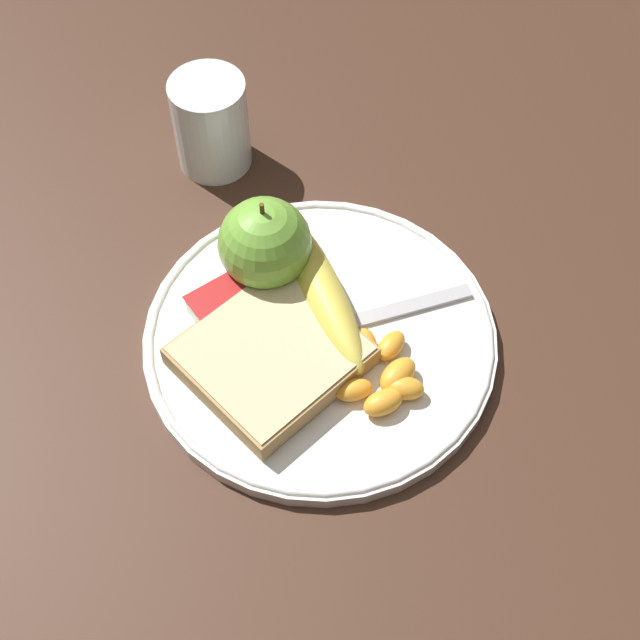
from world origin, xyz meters
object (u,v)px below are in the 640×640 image
apple (267,242)px  bread_slice (269,354)px  juice_glass (211,126)px  fork (333,328)px  jam_packet (221,307)px  plate (320,337)px  banana (319,287)px

apple → bread_slice: (-0.05, -0.07, -0.03)m
juice_glass → fork: juice_glass is taller
juice_glass → jam_packet: 0.18m
juice_glass → plate: bearing=-99.9°
apple → fork: apple is taller
juice_glass → fork: 0.22m
juice_glass → bread_slice: size_ratio=0.65×
banana → plate: bearing=-124.7°
juice_glass → banana: (-0.02, -0.19, -0.01)m
jam_packet → banana: bearing=-24.8°
plate → fork: (0.01, -0.00, 0.01)m
banana → jam_packet: banana is taller
banana → apple: bearing=109.7°
plate → banana: bearing=55.3°
apple → plate: bearing=-91.6°
plate → fork: 0.01m
fork → jam_packet: size_ratio=4.29×
juice_glass → apple: bearing=-104.0°
banana → fork: size_ratio=0.87×
juice_glass → fork: size_ratio=0.46×
banana → bread_slice: bearing=-158.5°
jam_packet → plate: bearing=-49.0°
juice_glass → bread_slice: (-0.08, -0.21, -0.02)m
jam_packet → bread_slice: bearing=-83.2°
fork → jam_packet: bearing=-26.8°
plate → apple: bearing=88.4°
plate → juice_glass: size_ratio=3.15×
fork → jam_packet: 0.09m
bread_slice → apple: bearing=56.7°
plate → jam_packet: bearing=131.0°
plate → jam_packet: 0.08m
fork → jam_packet: (-0.06, 0.06, 0.01)m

